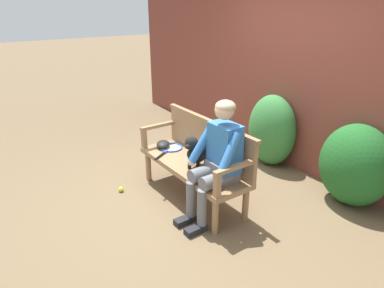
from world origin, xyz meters
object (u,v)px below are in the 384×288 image
object	(u,v)px
garden_bench	(192,168)
baseball_glove	(163,144)
dog_on_bench	(196,151)
tennis_ball	(121,189)
person_seated	(218,158)
tennis_racket	(170,148)

from	to	relation	value
garden_bench	baseball_glove	world-z (taller)	baseball_glove
dog_on_bench	tennis_ball	xyz separation A→B (m)	(-0.75, -0.63, -0.63)
dog_on_bench	person_seated	bearing A→B (deg)	1.44
person_seated	dog_on_bench	bearing A→B (deg)	-178.56
person_seated	garden_bench	bearing A→B (deg)	177.86
person_seated	dog_on_bench	world-z (taller)	person_seated
person_seated	tennis_ball	bearing A→B (deg)	-150.40
baseball_glove	person_seated	bearing A→B (deg)	39.96
dog_on_bench	tennis_ball	bearing A→B (deg)	-140.03
garden_bench	baseball_glove	distance (m)	0.62
garden_bench	baseball_glove	xyz separation A→B (m)	(-0.61, -0.03, 0.11)
garden_bench	tennis_ball	xyz separation A→B (m)	(-0.63, -0.65, -0.37)
tennis_racket	baseball_glove	xyz separation A→B (m)	(-0.09, -0.05, 0.04)
garden_bench	person_seated	world-z (taller)	person_seated
dog_on_bench	baseball_glove	bearing A→B (deg)	-179.65
tennis_ball	person_seated	bearing A→B (deg)	29.60
dog_on_bench	tennis_ball	size ratio (longest dim) A/B	6.32
tennis_racket	baseball_glove	world-z (taller)	baseball_glove
person_seated	dog_on_bench	xyz separation A→B (m)	(-0.37, -0.01, -0.06)
garden_bench	person_seated	bearing A→B (deg)	-2.14
garden_bench	tennis_racket	size ratio (longest dim) A/B	2.80
garden_bench	tennis_racket	bearing A→B (deg)	177.62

